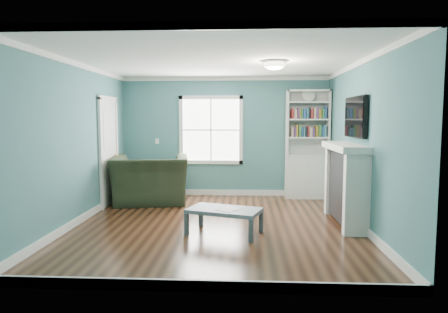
{
  "coord_description": "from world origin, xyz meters",
  "views": [
    {
      "loc": [
        0.45,
        -6.26,
        1.71
      ],
      "look_at": [
        0.1,
        0.4,
        1.07
      ],
      "focal_mm": 32.0,
      "sensor_mm": 36.0,
      "label": 1
    }
  ],
  "objects": [
    {
      "name": "window",
      "position": [
        -0.3,
        2.49,
        1.45
      ],
      "size": [
        1.4,
        0.06,
        1.5
      ],
      "color": "white",
      "rests_on": "room_walls"
    },
    {
      "name": "light_switch",
      "position": [
        -1.5,
        2.48,
        1.2
      ],
      "size": [
        0.08,
        0.01,
        0.12
      ],
      "primitive_type": "cube",
      "color": "white",
      "rests_on": "room_walls"
    },
    {
      "name": "fireplace",
      "position": [
        2.08,
        0.2,
        0.64
      ],
      "size": [
        0.44,
        1.58,
        1.3
      ],
      "color": "black",
      "rests_on": "ground"
    },
    {
      "name": "door",
      "position": [
        -2.22,
        1.4,
        1.07
      ],
      "size": [
        0.12,
        0.98,
        2.17
      ],
      "color": "silver",
      "rests_on": "ground"
    },
    {
      "name": "tv",
      "position": [
        2.2,
        0.2,
        1.72
      ],
      "size": [
        0.06,
        1.1,
        0.65
      ],
      "primitive_type": "cube",
      "color": "black",
      "rests_on": "fireplace"
    },
    {
      "name": "room_walls",
      "position": [
        0.0,
        0.0,
        1.58
      ],
      "size": [
        5.0,
        5.0,
        5.0
      ],
      "color": "#3B7373",
      "rests_on": "ground"
    },
    {
      "name": "bookshelf",
      "position": [
        1.77,
        2.3,
        0.92
      ],
      "size": [
        0.9,
        0.35,
        2.31
      ],
      "color": "silver",
      "rests_on": "ground"
    },
    {
      "name": "coffee_table",
      "position": [
        0.15,
        -0.49,
        0.33
      ],
      "size": [
        1.17,
        0.86,
        0.38
      ],
      "rotation": [
        0.0,
        0.0,
        -0.31
      ],
      "color": "#484F56",
      "rests_on": "ground"
    },
    {
      "name": "ceiling_fixture",
      "position": [
        0.9,
        0.1,
        2.55
      ],
      "size": [
        0.38,
        0.38,
        0.15
      ],
      "color": "white",
      "rests_on": "room_walls"
    },
    {
      "name": "trim",
      "position": [
        0.0,
        0.0,
        1.24
      ],
      "size": [
        4.5,
        5.0,
        2.6
      ],
      "color": "white",
      "rests_on": "ground"
    },
    {
      "name": "floor",
      "position": [
        0.0,
        0.0,
        0.0
      ],
      "size": [
        5.0,
        5.0,
        0.0
      ],
      "primitive_type": "plane",
      "color": "black",
      "rests_on": "ground"
    },
    {
      "name": "paper_sheet",
      "position": [
        0.22,
        -0.53,
        0.38
      ],
      "size": [
        0.39,
        0.41,
        0.0
      ],
      "primitive_type": "cube",
      "rotation": [
        0.0,
        0.0,
        -0.6
      ],
      "color": "white",
      "rests_on": "coffee_table"
    },
    {
      "name": "recliner",
      "position": [
        -1.45,
        1.6,
        0.64
      ],
      "size": [
        1.61,
        1.19,
        1.29
      ],
      "primitive_type": "imported",
      "rotation": [
        0.0,
        0.0,
        -2.97
      ],
      "color": "black",
      "rests_on": "ground"
    }
  ]
}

